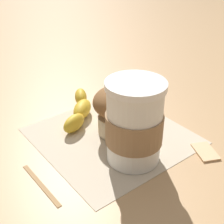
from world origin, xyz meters
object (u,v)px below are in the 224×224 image
object	(u,v)px
banana	(80,109)
sugar_packet	(206,151)
coffee_cup	(134,124)
muffin	(118,108)

from	to	relation	value
banana	sugar_packet	world-z (taller)	banana
banana	sugar_packet	distance (m)	0.26
coffee_cup	banana	bearing A→B (deg)	-13.52
coffee_cup	muffin	world-z (taller)	coffee_cup
muffin	banana	distance (m)	0.10
muffin	sugar_packet	bearing A→B (deg)	-163.33
muffin	banana	bearing A→B (deg)	3.32
coffee_cup	sugar_packet	size ratio (longest dim) A/B	2.76
coffee_cup	sugar_packet	world-z (taller)	coffee_cup
muffin	sugar_packet	distance (m)	0.17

